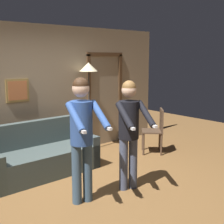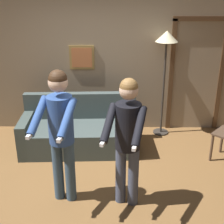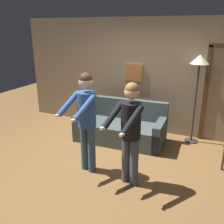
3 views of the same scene
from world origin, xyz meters
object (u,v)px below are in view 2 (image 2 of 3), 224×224
at_px(couch, 80,132).
at_px(person_standing_left, 60,126).
at_px(person_standing_right, 128,133).
at_px(torchiere_lamp, 166,47).

distance_m(couch, person_standing_left, 1.57).
distance_m(couch, person_standing_right, 1.76).
height_order(couch, person_standing_right, person_standing_right).
xyz_separation_m(couch, person_standing_left, (-0.06, -1.37, 0.76)).
bearing_deg(person_standing_left, torchiere_lamp, 52.41).
relative_size(couch, person_standing_left, 1.13).
bearing_deg(torchiere_lamp, couch, -158.35).
relative_size(couch, torchiere_lamp, 1.04).
bearing_deg(person_standing_right, couch, 116.95).
distance_m(person_standing_left, person_standing_right, 0.79).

